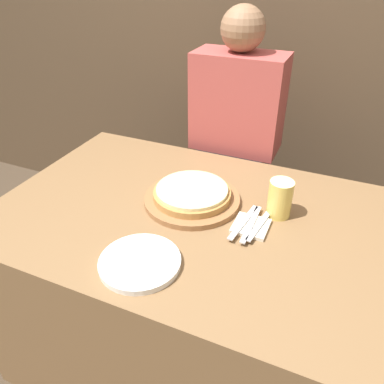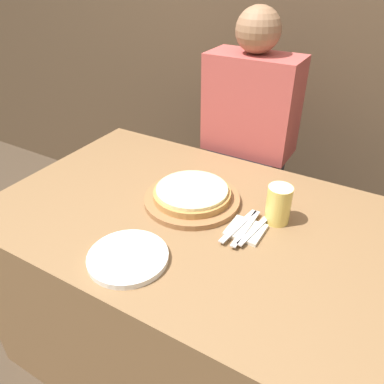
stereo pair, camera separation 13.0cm
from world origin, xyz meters
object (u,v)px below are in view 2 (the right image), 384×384
object	(u,v)px
beer_glass	(279,203)
fork	(238,226)
pizza_on_board	(192,196)
diner_person	(246,166)
spoon	(253,231)
dinner_plate	(128,257)
dinner_knife	(245,229)

from	to	relation	value
beer_glass	fork	xyz separation A→B (m)	(-0.09, -0.11, -0.06)
pizza_on_board	fork	xyz separation A→B (m)	(0.21, -0.06, -0.01)
pizza_on_board	fork	distance (m)	0.22
beer_glass	diner_person	world-z (taller)	diner_person
beer_glass	spoon	xyz separation A→B (m)	(-0.04, -0.11, -0.06)
pizza_on_board	dinner_plate	world-z (taller)	pizza_on_board
dinner_plate	spoon	bearing A→B (deg)	46.90
fork	dinner_plate	bearing A→B (deg)	-127.20
spoon	dinner_plate	bearing A→B (deg)	-133.10
dinner_plate	diner_person	world-z (taller)	diner_person
fork	spoon	xyz separation A→B (m)	(0.05, 0.00, 0.00)
dinner_plate	diner_person	size ratio (longest dim) A/B	0.17
beer_glass	fork	world-z (taller)	beer_glass
fork	beer_glass	bearing A→B (deg)	50.76
dinner_plate	fork	bearing A→B (deg)	52.80
spoon	fork	bearing A→B (deg)	180.00
pizza_on_board	dinner_knife	bearing A→B (deg)	-15.61
dinner_knife	pizza_on_board	bearing A→B (deg)	164.39
pizza_on_board	beer_glass	bearing A→B (deg)	8.37
pizza_on_board	spoon	xyz separation A→B (m)	(0.26, -0.06, -0.01)
pizza_on_board	fork	bearing A→B (deg)	-17.39
pizza_on_board	beer_glass	xyz separation A→B (m)	(0.29, 0.04, 0.05)
dinner_knife	diner_person	xyz separation A→B (m)	(-0.24, 0.59, -0.12)
pizza_on_board	dinner_knife	distance (m)	0.24
beer_glass	spoon	size ratio (longest dim) A/B	0.75
dinner_plate	spoon	world-z (taller)	dinner_plate
dinner_knife	spoon	distance (m)	0.03
beer_glass	dinner_plate	bearing A→B (deg)	-127.78
pizza_on_board	dinner_knife	size ratio (longest dim) A/B	1.66
pizza_on_board	spoon	distance (m)	0.26
beer_glass	dinner_plate	size ratio (longest dim) A/B	0.55
dinner_plate	dinner_knife	world-z (taller)	dinner_plate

